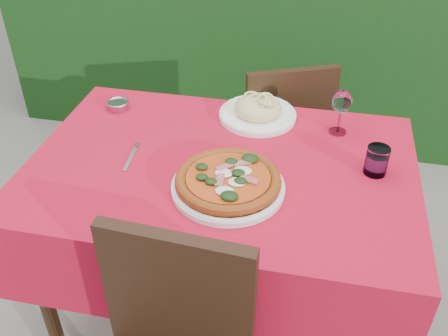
% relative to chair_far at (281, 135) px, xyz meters
% --- Properties ---
extents(ground, '(60.00, 60.00, 0.00)m').
position_rel_chair_far_xyz_m(ground, '(-0.14, -0.63, -0.49)').
color(ground, slate).
rests_on(ground, ground).
extents(dining_table, '(1.26, 0.86, 0.75)m').
position_rel_chair_far_xyz_m(dining_table, '(-0.14, -0.63, 0.11)').
color(dining_table, '#432C15').
rests_on(dining_table, ground).
extents(chair_far, '(0.51, 0.51, 0.85)m').
position_rel_chair_far_xyz_m(chair_far, '(0.00, 0.00, 0.00)').
color(chair_far, black).
rests_on(chair_far, ground).
extents(pizza_plate, '(0.41, 0.41, 0.06)m').
position_rel_chair_far_xyz_m(pizza_plate, '(-0.09, -0.76, 0.29)').
color(pizza_plate, white).
rests_on(pizza_plate, dining_table).
extents(pasta_plate, '(0.29, 0.29, 0.08)m').
position_rel_chair_far_xyz_m(pasta_plate, '(-0.07, -0.31, 0.29)').
color(pasta_plate, white).
rests_on(pasta_plate, dining_table).
extents(water_glass, '(0.07, 0.07, 0.09)m').
position_rel_chair_far_xyz_m(water_glass, '(0.35, -0.57, 0.30)').
color(water_glass, silver).
rests_on(water_glass, dining_table).
extents(wine_glass, '(0.07, 0.07, 0.17)m').
position_rel_chair_far_xyz_m(wine_glass, '(0.23, -0.35, 0.38)').
color(wine_glass, silver).
rests_on(wine_glass, dining_table).
extents(fork, '(0.04, 0.18, 0.00)m').
position_rel_chair_far_xyz_m(fork, '(-0.44, -0.67, 0.26)').
color(fork, silver).
rests_on(fork, dining_table).
extents(steel_ramekin, '(0.08, 0.08, 0.03)m').
position_rel_chair_far_xyz_m(steel_ramekin, '(-0.61, -0.35, 0.27)').
color(steel_ramekin, '#ACADB3').
rests_on(steel_ramekin, dining_table).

